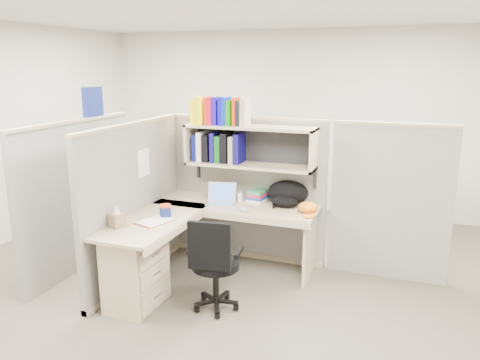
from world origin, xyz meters
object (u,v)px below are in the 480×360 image
at_px(laptop, 221,194).
at_px(desk, 165,253).
at_px(task_chair, 215,278).
at_px(snack_canister, 165,210).
at_px(backpack, 287,194).

bearing_deg(laptop, desk, -120.08).
distance_m(laptop, task_chair, 1.09).
bearing_deg(laptop, snack_canister, -134.04).
bearing_deg(backpack, desk, -133.18).
height_order(desk, snack_canister, snack_canister).
relative_size(laptop, backpack, 0.70).
xyz_separation_m(laptop, snack_canister, (-0.35, -0.58, -0.05)).
xyz_separation_m(desk, task_chair, (0.56, -0.11, -0.12)).
bearing_deg(desk, laptop, 73.14).
distance_m(laptop, snack_canister, 0.68).
bearing_deg(task_chair, backpack, 71.65).
distance_m(desk, laptop, 0.93).
bearing_deg(task_chair, snack_canister, 153.91).
xyz_separation_m(backpack, task_chair, (-0.36, -1.09, -0.54)).
bearing_deg(snack_canister, task_chair, -26.09).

